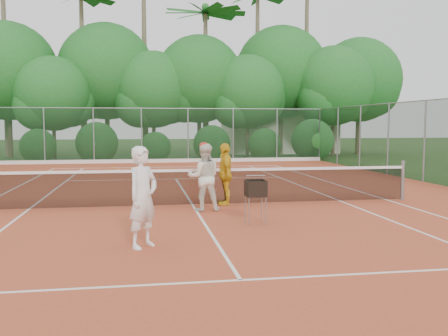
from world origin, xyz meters
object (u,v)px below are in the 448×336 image
at_px(player_white, 143,197).
at_px(ball_hopper, 256,189).
at_px(player_yellow, 225,174).
at_px(player_center_grp, 204,177).

bearing_deg(player_white, ball_hopper, -11.67).
height_order(player_white, player_yellow, player_white).
xyz_separation_m(player_white, player_yellow, (2.16, 4.31, -0.06)).
distance_m(player_white, player_yellow, 4.82).
xyz_separation_m(player_center_grp, player_yellow, (0.66, 0.82, -0.02)).
bearing_deg(player_yellow, ball_hopper, 4.60).
relative_size(player_white, ball_hopper, 1.87).
relative_size(player_center_grp, ball_hopper, 1.80).
distance_m(player_yellow, ball_hopper, 2.62).
xyz_separation_m(player_yellow, ball_hopper, (0.22, -2.61, -0.07)).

